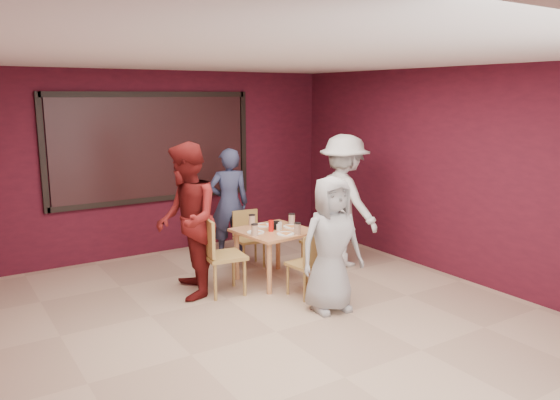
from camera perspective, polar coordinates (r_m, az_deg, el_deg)
floor at (r=5.87m, az=-0.41°, el=-13.60°), size 7.00×7.00×0.00m
window_blinds at (r=8.49m, az=-13.12°, el=5.36°), size 3.00×0.02×1.50m
dining_table at (r=7.17m, az=-0.63°, el=-3.74°), size 0.97×0.97×0.85m
chair_front at (r=6.65m, az=3.13°, el=-6.38°), size 0.43×0.43×0.81m
chair_back at (r=7.90m, az=-3.38°, el=-3.64°), size 0.43×0.43×0.79m
chair_left at (r=6.74m, az=-6.51°, el=-5.37°), size 0.52×0.52×0.97m
chair_right at (r=7.74m, az=4.36°, el=-3.97°), size 0.38×0.38×0.79m
diner_front at (r=6.20m, az=5.37°, el=-4.63°), size 0.82×0.60×1.55m
diner_back at (r=8.20m, az=-5.36°, el=-0.37°), size 0.70×0.56×1.66m
diner_left at (r=6.66m, az=-9.72°, el=-2.15°), size 0.97×1.10×1.89m
diner_right at (r=7.84m, az=6.68°, el=-0.09°), size 0.75×1.25×1.89m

